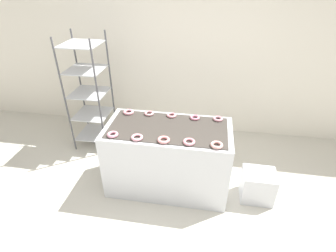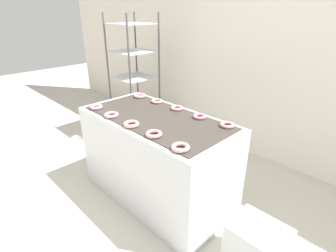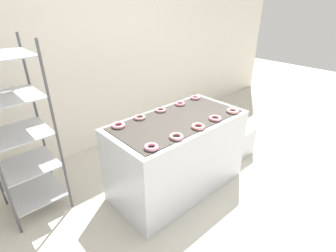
# 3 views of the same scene
# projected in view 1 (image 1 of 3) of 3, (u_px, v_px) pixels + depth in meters

# --- Properties ---
(ground_plane) EXTENTS (14.00, 14.00, 0.00)m
(ground_plane) POSITION_uv_depth(u_px,v_px,m) (159.00, 222.00, 2.96)
(ground_plane) COLOR beige
(wall_back) EXTENTS (8.00, 0.05, 2.80)m
(wall_back) POSITION_uv_depth(u_px,v_px,m) (184.00, 48.00, 4.02)
(wall_back) COLOR silver
(wall_back) RESTS_ON ground_plane
(fryer_machine) EXTENTS (1.48, 0.75, 0.87)m
(fryer_machine) POSITION_uv_depth(u_px,v_px,m) (168.00, 157.00, 3.26)
(fryer_machine) COLOR silver
(fryer_machine) RESTS_ON ground_plane
(baking_rack_cart) EXTENTS (0.53, 0.53, 1.72)m
(baking_rack_cart) POSITION_uv_depth(u_px,v_px,m) (89.00, 93.00, 3.86)
(baking_rack_cart) COLOR #4C4C51
(baking_rack_cart) RESTS_ON ground_plane
(glaze_bin) EXTENTS (0.38, 0.32, 0.39)m
(glaze_bin) POSITION_uv_depth(u_px,v_px,m) (258.00, 185.00, 3.18)
(glaze_bin) COLOR silver
(glaze_bin) RESTS_ON ground_plane
(donut_near_leftmost) EXTENTS (0.12, 0.12, 0.03)m
(donut_near_leftmost) POSITION_uv_depth(u_px,v_px,m) (113.00, 134.00, 2.88)
(donut_near_leftmost) COLOR pink
(donut_near_leftmost) RESTS_ON fryer_machine
(donut_near_left) EXTENTS (0.13, 0.13, 0.03)m
(donut_near_left) POSITION_uv_depth(u_px,v_px,m) (137.00, 137.00, 2.83)
(donut_near_left) COLOR pink
(donut_near_left) RESTS_ON fryer_machine
(donut_near_center) EXTENTS (0.13, 0.13, 0.03)m
(donut_near_center) POSITION_uv_depth(u_px,v_px,m) (164.00, 140.00, 2.79)
(donut_near_center) COLOR pink
(donut_near_center) RESTS_ON fryer_machine
(donut_near_right) EXTENTS (0.13, 0.13, 0.03)m
(donut_near_right) POSITION_uv_depth(u_px,v_px,m) (189.00, 142.00, 2.76)
(donut_near_right) COLOR pink
(donut_near_right) RESTS_ON fryer_machine
(donut_near_rightmost) EXTENTS (0.13, 0.13, 0.03)m
(donut_near_rightmost) POSITION_uv_depth(u_px,v_px,m) (217.00, 145.00, 2.71)
(donut_near_rightmost) COLOR #D2968E
(donut_near_rightmost) RESTS_ON fryer_machine
(donut_far_leftmost) EXTENTS (0.13, 0.13, 0.03)m
(donut_far_leftmost) POSITION_uv_depth(u_px,v_px,m) (129.00, 112.00, 3.32)
(donut_far_leftmost) COLOR pink
(donut_far_leftmost) RESTS_ON fryer_machine
(donut_far_left) EXTENTS (0.12, 0.12, 0.03)m
(donut_far_left) POSITION_uv_depth(u_px,v_px,m) (149.00, 113.00, 3.29)
(donut_far_left) COLOR #D18F93
(donut_far_left) RESTS_ON fryer_machine
(donut_far_center) EXTENTS (0.12, 0.12, 0.03)m
(donut_far_center) POSITION_uv_depth(u_px,v_px,m) (171.00, 115.00, 3.25)
(donut_far_center) COLOR pink
(donut_far_center) RESTS_ON fryer_machine
(donut_far_right) EXTENTS (0.12, 0.12, 0.03)m
(donut_far_right) POSITION_uv_depth(u_px,v_px,m) (195.00, 118.00, 3.20)
(donut_far_right) COLOR pink
(donut_far_right) RESTS_ON fryer_machine
(donut_far_rightmost) EXTENTS (0.12, 0.12, 0.03)m
(donut_far_rightmost) POSITION_uv_depth(u_px,v_px,m) (218.00, 119.00, 3.17)
(donut_far_rightmost) COLOR #CF8B97
(donut_far_rightmost) RESTS_ON fryer_machine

